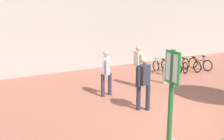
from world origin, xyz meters
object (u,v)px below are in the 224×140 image
at_px(parking_sign_post, 171,103).
at_px(person_shirt_blue, 106,70).
at_px(bike_rack_cluster, 181,65).
at_px(bollard_steel, 165,73).
at_px(person_shirt_white, 138,63).
at_px(person_suited_navy, 144,80).

xyz_separation_m(parking_sign_post, person_shirt_blue, (1.79, 5.19, -0.65)).
bearing_deg(bike_rack_cluster, parking_sign_post, -137.24).
distance_m(parking_sign_post, bollard_steel, 7.33).
xyz_separation_m(parking_sign_post, person_shirt_white, (3.58, 5.61, -0.65)).
bearing_deg(person_shirt_blue, bollard_steel, 3.40).
bearing_deg(parking_sign_post, person_shirt_blue, 70.94).
xyz_separation_m(person_shirt_blue, person_shirt_white, (1.79, 0.42, 0.00)).
xyz_separation_m(person_shirt_white, person_suited_navy, (-1.51, -2.30, 0.00)).
xyz_separation_m(bollard_steel, person_shirt_blue, (-3.06, -0.18, 0.53)).
xyz_separation_m(bike_rack_cluster, person_shirt_white, (-3.67, -1.09, 0.64)).
distance_m(parking_sign_post, person_shirt_white, 6.69).
relative_size(parking_sign_post, bike_rack_cluster, 0.79).
relative_size(person_shirt_blue, person_shirt_white, 1.00).
bearing_deg(person_shirt_blue, bike_rack_cluster, 15.53).
relative_size(bike_rack_cluster, person_suited_navy, 1.85).
xyz_separation_m(bollard_steel, person_shirt_white, (-1.27, 0.24, 0.53)).
distance_m(parking_sign_post, bike_rack_cluster, 9.96).
bearing_deg(person_shirt_white, parking_sign_post, -122.54).
relative_size(parking_sign_post, person_shirt_blue, 1.45).
height_order(person_shirt_white, person_suited_navy, same).
height_order(person_shirt_blue, person_suited_navy, same).
distance_m(parking_sign_post, person_suited_navy, 3.96).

